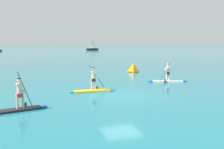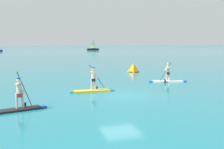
% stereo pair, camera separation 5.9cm
% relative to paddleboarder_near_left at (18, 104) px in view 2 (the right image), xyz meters
% --- Properties ---
extents(ground, '(440.00, 440.00, 0.00)m').
position_rel_paddleboarder_near_left_xyz_m(ground, '(6.23, 2.01, -0.37)').
color(ground, '#1E727F').
extents(paddleboarder_near_left, '(2.94, 1.24, 2.01)m').
position_rel_paddleboarder_near_left_xyz_m(paddleboarder_near_left, '(0.00, 0.00, 0.00)').
color(paddleboarder_near_left, black).
rests_on(paddleboarder_near_left, ground).
extents(paddleboarder_mid_center, '(3.19, 0.87, 1.89)m').
position_rel_paddleboarder_near_left_xyz_m(paddleboarder_mid_center, '(4.73, 3.89, -0.01)').
color(paddleboarder_mid_center, yellow).
rests_on(paddleboarder_mid_center, ground).
extents(paddleboarder_far_right, '(3.34, 1.26, 1.79)m').
position_rel_paddleboarder_near_left_xyz_m(paddleboarder_far_right, '(11.98, 6.33, -0.03)').
color(paddleboarder_far_right, white).
rests_on(paddleboarder_far_right, ground).
extents(race_marker_buoy, '(1.34, 1.34, 1.04)m').
position_rel_paddleboarder_near_left_xyz_m(race_marker_buoy, '(11.83, 14.19, 0.09)').
color(race_marker_buoy, orange).
rests_on(race_marker_buoy, ground).
extents(sailboat_right_horizon, '(5.19, 1.94, 5.52)m').
position_rel_paddleboarder_near_left_xyz_m(sailboat_right_horizon, '(23.71, 92.12, 0.40)').
color(sailboat_right_horizon, black).
rests_on(sailboat_right_horizon, ground).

